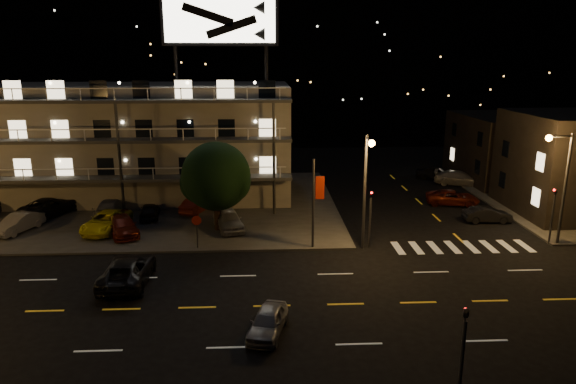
{
  "coord_description": "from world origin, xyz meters",
  "views": [
    {
      "loc": [
        1.66,
        -25.15,
        12.99
      ],
      "look_at": [
        3.26,
        8.0,
        4.23
      ],
      "focal_mm": 32.0,
      "sensor_mm": 36.0,
      "label": 1
    }
  ],
  "objects_px": {
    "tree": "(216,178)",
    "lot_car_7": "(111,208)",
    "road_car_east": "(268,322)",
    "road_car_west": "(128,271)",
    "side_car_0": "(487,215)",
    "lot_car_4": "(228,219)",
    "lot_car_2": "(106,222)"
  },
  "relations": [
    {
      "from": "tree",
      "to": "lot_car_7",
      "type": "height_order",
      "value": "tree"
    },
    {
      "from": "lot_car_7",
      "to": "road_car_east",
      "type": "xyz_separation_m",
      "value": [
        12.85,
        -19.17,
        -0.24
      ]
    },
    {
      "from": "lot_car_7",
      "to": "road_car_west",
      "type": "distance_m",
      "value": 13.8
    },
    {
      "from": "road_car_east",
      "to": "side_car_0",
      "type": "bearing_deg",
      "value": 57.34
    },
    {
      "from": "lot_car_4",
      "to": "tree",
      "type": "bearing_deg",
      "value": 167.16
    },
    {
      "from": "lot_car_4",
      "to": "road_car_east",
      "type": "xyz_separation_m",
      "value": [
        2.87,
        -15.31,
        -0.29
      ]
    },
    {
      "from": "tree",
      "to": "side_car_0",
      "type": "distance_m",
      "value": 22.0
    },
    {
      "from": "lot_car_7",
      "to": "road_car_east",
      "type": "relative_size",
      "value": 1.35
    },
    {
      "from": "tree",
      "to": "road_car_east",
      "type": "xyz_separation_m",
      "value": [
        3.72,
        -15.27,
        -3.56
      ]
    },
    {
      "from": "lot_car_2",
      "to": "road_car_east",
      "type": "distance_m",
      "value": 19.61
    },
    {
      "from": "tree",
      "to": "side_car_0",
      "type": "relative_size",
      "value": 1.8
    },
    {
      "from": "road_car_west",
      "to": "tree",
      "type": "bearing_deg",
      "value": -116.5
    },
    {
      "from": "lot_car_7",
      "to": "road_car_east",
      "type": "distance_m",
      "value": 23.08
    },
    {
      "from": "lot_car_2",
      "to": "lot_car_4",
      "type": "relative_size",
      "value": 1.15
    },
    {
      "from": "lot_car_4",
      "to": "road_car_east",
      "type": "height_order",
      "value": "lot_car_4"
    },
    {
      "from": "road_car_west",
      "to": "lot_car_2",
      "type": "bearing_deg",
      "value": -67.22
    },
    {
      "from": "lot_car_7",
      "to": "side_car_0",
      "type": "height_order",
      "value": "lot_car_7"
    },
    {
      "from": "lot_car_4",
      "to": "road_car_west",
      "type": "height_order",
      "value": "lot_car_4"
    },
    {
      "from": "lot_car_2",
      "to": "road_car_west",
      "type": "distance_m",
      "value": 10.03
    },
    {
      "from": "side_car_0",
      "to": "road_car_east",
      "type": "height_order",
      "value": "road_car_east"
    },
    {
      "from": "lot_car_2",
      "to": "lot_car_4",
      "type": "distance_m",
      "value": 9.27
    },
    {
      "from": "tree",
      "to": "road_car_east",
      "type": "relative_size",
      "value": 1.85
    },
    {
      "from": "side_car_0",
      "to": "road_car_west",
      "type": "xyz_separation_m",
      "value": [
        -26.16,
        -10.31,
        0.15
      ]
    },
    {
      "from": "side_car_0",
      "to": "tree",
      "type": "bearing_deg",
      "value": 95.22
    },
    {
      "from": "tree",
      "to": "lot_car_2",
      "type": "height_order",
      "value": "tree"
    },
    {
      "from": "lot_car_2",
      "to": "road_car_west",
      "type": "relative_size",
      "value": 0.92
    },
    {
      "from": "tree",
      "to": "lot_car_7",
      "type": "relative_size",
      "value": 1.37
    },
    {
      "from": "side_car_0",
      "to": "lot_car_4",
      "type": "bearing_deg",
      "value": 95.22
    },
    {
      "from": "tree",
      "to": "road_car_east",
      "type": "height_order",
      "value": "tree"
    },
    {
      "from": "side_car_0",
      "to": "road_car_west",
      "type": "height_order",
      "value": "road_car_west"
    },
    {
      "from": "side_car_0",
      "to": "road_car_east",
      "type": "bearing_deg",
      "value": 134.57
    },
    {
      "from": "lot_car_2",
      "to": "road_car_west",
      "type": "xyz_separation_m",
      "value": [
        3.92,
        -9.23,
        -0.09
      ]
    }
  ]
}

